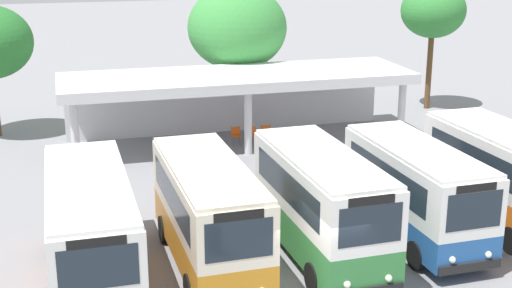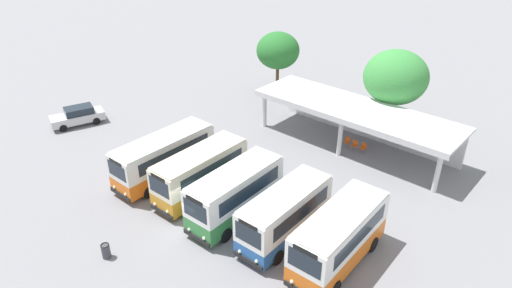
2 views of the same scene
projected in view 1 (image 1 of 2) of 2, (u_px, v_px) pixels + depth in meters
city_bus_nearest_orange at (90, 227)px, 20.22m from camera, size 2.47×7.78×3.24m
city_bus_second_in_row at (209, 211)px, 21.36m from camera, size 2.45×7.10×3.26m
city_bus_middle_cream at (321, 202)px, 21.95m from camera, size 2.52×6.95×3.38m
city_bus_fourth_amber at (416, 189)px, 23.32m from camera, size 2.44×6.77×3.19m
city_bus_fifth_blue at (504, 174)px, 24.42m from camera, size 2.65×7.05×3.37m
terminal_canopy at (234, 87)px, 34.53m from camera, size 16.65×5.01×3.40m
waiting_chair_end_by_column at (236, 134)px, 34.11m from camera, size 0.45×0.45×0.86m
waiting_chair_second_from_end at (252, 134)px, 34.17m from camera, size 0.45×0.45×0.86m
waiting_chair_middle_seat at (266, 132)px, 34.43m from camera, size 0.45×0.45×0.86m
roadside_tree_behind_canopy at (237, 28)px, 37.43m from camera, size 5.23×5.23×7.21m
roadside_tree_east_of_canopy at (433, 11)px, 39.72m from camera, size 3.61×3.61×7.14m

